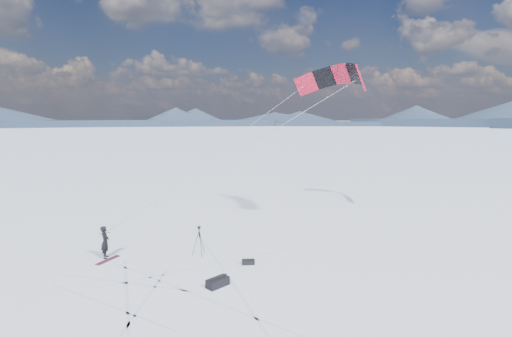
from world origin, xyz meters
name	(u,v)px	position (x,y,z in m)	size (l,w,h in m)	color
ground	(168,271)	(0.00, 0.00, 0.00)	(1800.00, 1800.00, 0.00)	white
horizon_hills	(165,188)	(0.00, 0.00, 3.93)	(704.00, 704.42, 9.32)	#1B2439
snow_tracks	(175,270)	(0.33, 0.01, 0.00)	(17.62, 10.25, 0.01)	silver
snowkiter	(106,258)	(-2.63, 2.90, 0.00)	(0.61, 0.40, 1.66)	black
snowboard	(108,260)	(-2.56, 2.48, 0.02)	(1.37, 0.26, 0.04)	maroon
tripod	(199,237)	(1.84, 1.34, 1.00)	(0.70, 0.64, 1.56)	black
gear_bag_a	(218,282)	(1.65, -2.44, 0.19)	(1.07, 0.78, 0.43)	black
gear_bag_b	(248,262)	(3.73, -0.73, 0.12)	(0.68, 0.48, 0.28)	black
power_kite	(335,79)	(12.25, 4.75, 9.71)	(16.19, 6.52, 9.38)	red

